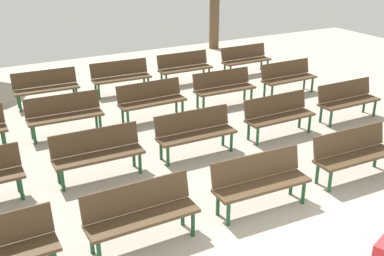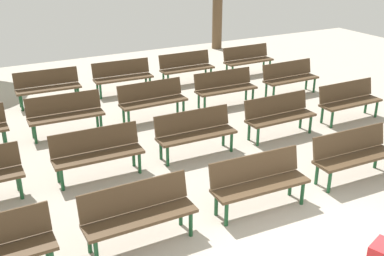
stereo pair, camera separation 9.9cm
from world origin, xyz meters
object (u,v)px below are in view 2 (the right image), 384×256
Objects in this scene: bench_r2_c1 at (65,112)px; bench_r3_c2 at (123,75)px; bench_r0_c1 at (138,211)px; tree_0 at (217,10)px; bench_r0_c2 at (258,179)px; bench_r3_c4 at (248,58)px; bench_r1_c4 at (349,99)px; bench_r1_c1 at (97,150)px; bench_r0_c3 at (353,152)px; bench_r1_c2 at (195,130)px; bench_r2_c3 at (225,86)px; bench_r3_c1 at (48,85)px; bench_r2_c2 at (152,98)px; bench_r3_c3 at (186,66)px; bench_r2_c4 at (290,76)px; bench_r1_c3 at (279,114)px.

bench_r3_c2 is at bearing 47.98° from bench_r2_c1.
bench_r0_c1 is 12.30m from tree_0.
bench_r0_c2 is 7.71m from bench_r3_c4.
bench_r1_c4 is at bearing 18.93° from bench_r0_c1.
bench_r1_c4 and bench_r3_c2 have the same top height.
bench_r1_c1 and bench_r2_c1 have the same top height.
bench_r0_c3 and bench_r1_c2 have the same top height.
bench_r1_c4 is 0.55× the size of tree_0.
bench_r2_c3 is 1.01× the size of bench_r3_c4.
bench_r3_c4 is (6.13, 4.24, 0.00)m from bench_r1_c1.
bench_r3_c1 is (0.15, 6.50, 0.00)m from bench_r0_c1.
bench_r0_c3 is 4.77m from bench_r2_c2.
bench_r1_c2 and bench_r3_c1 have the same top height.
bench_r1_c4 is at bearing 47.93° from bench_r0_c3.
bench_r3_c3 is (-2.00, 4.39, 0.00)m from bench_r1_c4.
bench_r0_c3 is 1.01× the size of bench_r2_c4.
tree_0 is at bearing 40.30° from bench_r2_c1.
bench_r1_c2 is (2.06, 2.14, 0.00)m from bench_r0_c1.
bench_r0_c1 is 4.05m from bench_r0_c3.
bench_r1_c1 is (0.09, 2.16, 0.00)m from bench_r0_c1.
bench_r2_c3 is at bearing -90.42° from bench_r3_c3.
bench_r3_c1 is at bearing 152.86° from bench_r2_c3.
bench_r0_c2 is 4.66m from bench_r1_c4.
bench_r0_c3 is 1.01× the size of bench_r1_c4.
bench_r2_c3 and bench_r3_c3 have the same top height.
bench_r3_c3 is (4.06, 2.15, 0.00)m from bench_r2_c1.
bench_r3_c3 is at bearing 91.32° from bench_r0_c3.
bench_r1_c1 and bench_r2_c4 have the same top height.
bench_r3_c1 is (-3.94, 2.18, 0.00)m from bench_r2_c3.
bench_r2_c4 is at bearing -101.01° from tree_0.
bench_r0_c3 is 6.79m from bench_r3_c2.
tree_0 reaches higher than bench_r2_c4.
bench_r2_c1 and bench_r3_c2 have the same top height.
bench_r0_c2 is at bearing -151.99° from bench_r1_c4.
bench_r2_c1 is (-0.02, 2.19, 0.00)m from bench_r1_c1.
bench_r3_c2 is at bearing 89.99° from bench_r1_c2.
bench_r1_c3 is at bearing -48.47° from bench_r2_c2.
bench_r3_c2 is at bearing 65.98° from bench_r1_c1.
bench_r2_c2 is 4.02m from bench_r2_c4.
bench_r1_c2 is 2.98m from bench_r2_c3.
bench_r2_c4 is 2.16m from bench_r3_c4.
bench_r1_c3 and bench_r2_c1 have the same top height.
bench_r1_c3 is 2.94m from bench_r2_c4.
bench_r0_c2 and bench_r1_c4 have the same top height.
tree_0 is at bearing 82.41° from bench_r1_c4.
bench_r2_c4 and bench_r3_c3 have the same top height.
bench_r1_c3 and bench_r3_c3 have the same top height.
bench_r2_c2 and bench_r3_c3 have the same top height.
bench_r0_c2 and bench_r3_c4 have the same top height.
bench_r2_c1 is 1.01× the size of bench_r2_c2.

